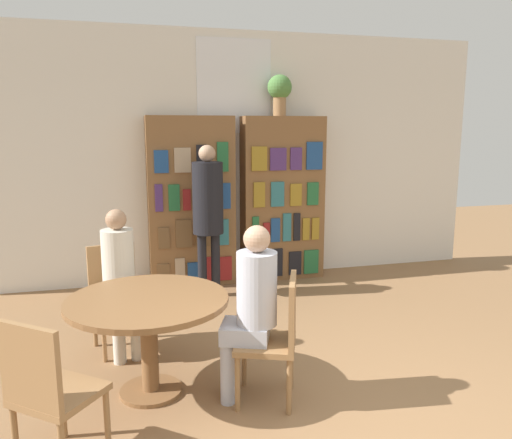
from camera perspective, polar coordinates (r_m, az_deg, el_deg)
wall_back at (r=6.18m, az=-2.51°, el=7.12°), size 6.40×0.07×3.00m
bookshelf_left at (r=5.94m, az=-7.38°, el=1.96°), size 1.01×0.34×2.00m
bookshelf_right at (r=6.19m, az=3.04°, el=2.38°), size 1.01×0.34×2.00m
flower_vase at (r=6.13m, az=2.72°, el=14.50°), size 0.29×0.29×0.49m
reading_table at (r=3.60m, az=-12.23°, el=-10.65°), size 1.12×1.12×0.71m
chair_near_camera at (r=3.03m, az=-22.70°, el=-17.35°), size 0.56×0.56×0.88m
chair_left_side at (r=4.45m, az=-15.75°, el=-7.94°), size 0.49×0.49×0.88m
chair_far_side at (r=3.47m, az=2.42°, el=-12.87°), size 0.52×0.52×0.88m
seated_reader_left at (r=4.22m, az=-15.27°, el=-6.11°), size 0.33×0.40×1.22m
seated_reader_right at (r=3.41m, az=-0.59°, el=-9.49°), size 0.41×0.37×1.23m
librarian_standing at (r=5.46m, az=-5.51°, el=1.74°), size 0.33×0.60×1.68m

